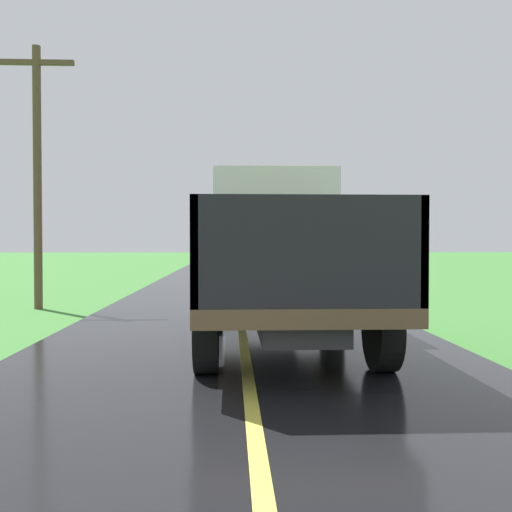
% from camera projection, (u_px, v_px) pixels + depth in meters
% --- Properties ---
extents(banana_truck_near, '(2.38, 5.82, 2.80)m').
position_uv_depth(banana_truck_near, '(279.00, 253.00, 9.15)').
color(banana_truck_near, '#2D2D30').
rests_on(banana_truck_near, road_surface).
extents(utility_pole_roadside, '(1.80, 0.20, 6.40)m').
position_uv_depth(utility_pole_roadside, '(37.00, 167.00, 13.78)').
color(utility_pole_roadside, brown).
rests_on(utility_pole_roadside, ground).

